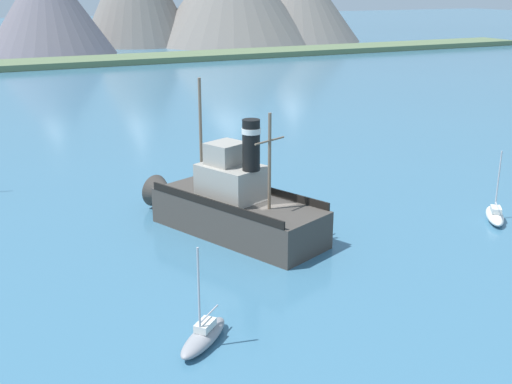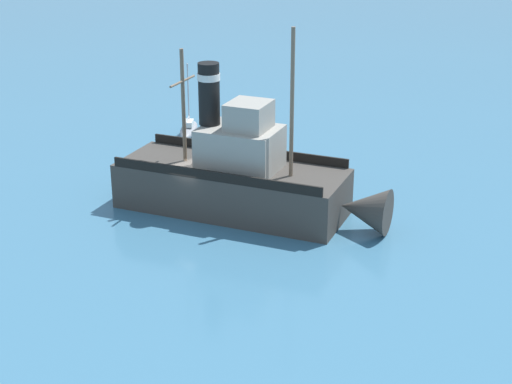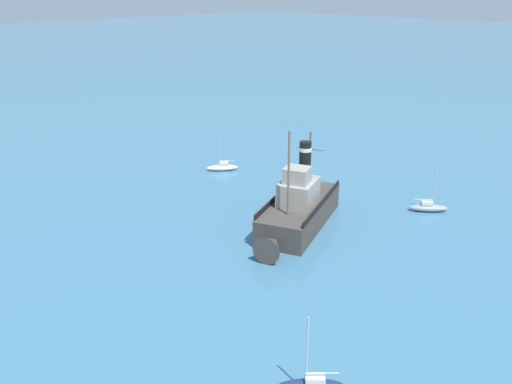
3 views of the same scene
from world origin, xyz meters
The scene contains 4 objects.
ground_plane centered at (0.00, 0.00, 0.00)m, with size 600.00×600.00×0.00m, color teal.
old_tugboat centered at (-2.01, 1.82, 1.83)m, with size 8.68×14.59×9.90m.
sailboat_white centered at (15.31, -4.11, 0.43)m, with size 3.19×3.68×4.90m.
sailboat_grey centered at (-8.65, -10.42, 0.43)m, with size 3.56×3.36×4.90m.
Camera 3 is at (-32.08, 36.75, 21.24)m, focal length 38.00 mm.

